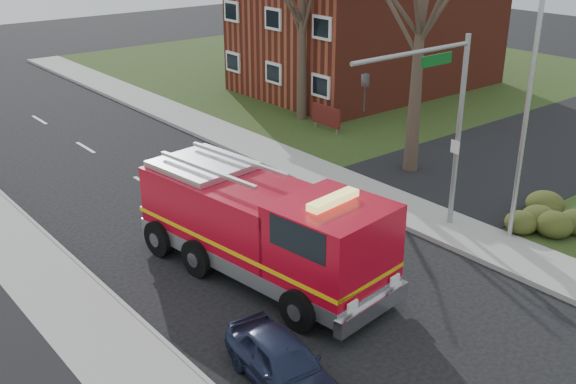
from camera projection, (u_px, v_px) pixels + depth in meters
ground at (347, 305)px, 19.26m from camera, size 120.00×120.00×0.00m
sidewalk_right at (479, 241)px, 22.85m from camera, size 2.40×80.00×0.15m
brick_building at (369, 30)px, 41.83m from camera, size 15.40×10.40×7.25m
health_center_sign at (326, 116)px, 34.00m from camera, size 0.12×2.00×1.40m
hedge_corner at (553, 215)px, 23.57m from camera, size 2.80×2.00×0.90m
traffic_signal_mast at (437, 104)px, 21.57m from camera, size 5.29×0.18×6.80m
streetlight_pole at (526, 111)px, 21.32m from camera, size 1.48×0.16×8.40m
fire_engine at (264, 230)px, 20.25m from camera, size 4.10×8.77×3.41m
parked_car_maroon at (283, 363)px, 15.72m from camera, size 2.00×3.91×1.28m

